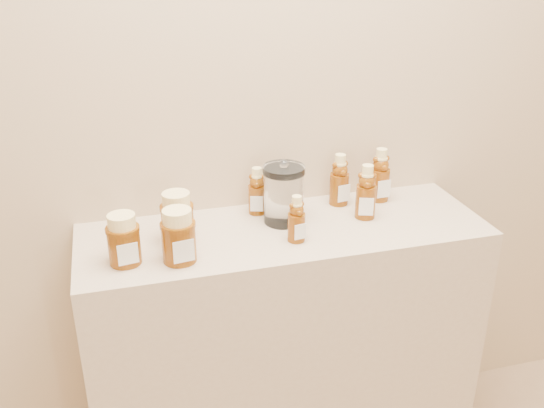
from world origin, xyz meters
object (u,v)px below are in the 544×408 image
object	(u,v)px
honey_jar_left	(124,239)
bear_bottle_front_left	(297,216)
bear_bottle_back_left	(257,188)
display_table	(284,353)
glass_canister	(284,192)

from	to	relation	value
honey_jar_left	bear_bottle_front_left	bearing A→B (deg)	-9.05
bear_bottle_back_left	bear_bottle_front_left	size ratio (longest dim) A/B	1.09
display_table	honey_jar_left	distance (m)	0.70
display_table	bear_bottle_back_left	xyz separation A→B (m)	(-0.05, 0.13, 0.53)
bear_bottle_front_left	honey_jar_left	xyz separation A→B (m)	(-0.47, 0.00, -0.01)
honey_jar_left	bear_bottle_back_left	bearing A→B (deg)	17.79
bear_bottle_back_left	glass_canister	size ratio (longest dim) A/B	0.87
display_table	glass_canister	xyz separation A→B (m)	(0.01, 0.05, 0.55)
honey_jar_left	glass_canister	world-z (taller)	glass_canister
display_table	bear_bottle_front_left	xyz separation A→B (m)	(0.01, -0.08, 0.53)
bear_bottle_back_left	glass_canister	distance (m)	0.10
honey_jar_left	glass_canister	xyz separation A→B (m)	(0.47, 0.13, 0.03)
display_table	bear_bottle_front_left	size ratio (longest dim) A/B	7.76
display_table	glass_canister	size ratio (longest dim) A/B	6.24
honey_jar_left	glass_canister	distance (m)	0.49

